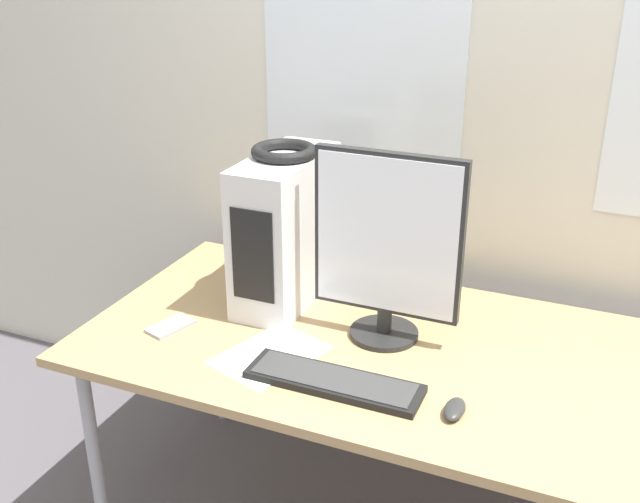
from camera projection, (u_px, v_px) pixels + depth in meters
The scene contains 9 objects.
wall_back at pixel (538, 86), 2.24m from camera, with size 8.00×0.07×2.70m.
desk at pixel (477, 377), 2.03m from camera, with size 2.24×0.89×0.71m.
pc_tower at pixel (286, 230), 2.28m from camera, with size 0.19×0.43×0.46m.
headphones at pixel (284, 151), 2.18m from camera, with size 0.19×0.19×0.03m.
monitor_main at pixel (387, 246), 2.04m from camera, with size 0.42×0.20×0.54m.
keyboard at pixel (334, 381), 1.91m from camera, with size 0.46×0.13×0.02m.
mouse at pixel (455, 409), 1.80m from camera, with size 0.05×0.10×0.03m.
cell_phone at pixel (171, 326), 2.19m from camera, with size 0.11×0.15×0.01m.
paper_sheet_left at pixel (270, 355), 2.05m from camera, with size 0.29×0.35×0.00m.
Camera 1 is at (0.28, -1.30, 1.80)m, focal length 42.00 mm.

